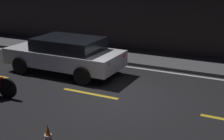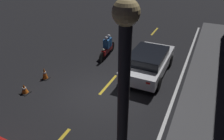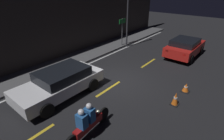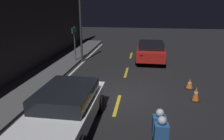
{
  "view_description": "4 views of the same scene",
  "coord_description": "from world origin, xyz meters",
  "views": [
    {
      "loc": [
        3.77,
        -8.03,
        3.73
      ],
      "look_at": [
        -0.06,
        -0.3,
        1.01
      ],
      "focal_mm": 50.0,
      "sensor_mm": 36.0,
      "label": 1
    },
    {
      "loc": [
        7.5,
        4.14,
        6.16
      ],
      "look_at": [
        -1.08,
        0.17,
        0.85
      ],
      "focal_mm": 35.0,
      "sensor_mm": 36.0,
      "label": 2
    },
    {
      "loc": [
        -7.21,
        -5.28,
        5.15
      ],
      "look_at": [
        -0.4,
        0.25,
        0.84
      ],
      "focal_mm": 28.0,
      "sensor_mm": 36.0,
      "label": 3
    },
    {
      "loc": [
        -9.24,
        -1.01,
        4.12
      ],
      "look_at": [
        0.98,
        0.51,
        0.91
      ],
      "focal_mm": 35.0,
      "sensor_mm": 36.0,
      "label": 4
    }
  ],
  "objects": [
    {
      "name": "building_front",
      "position": [
        0.0,
        5.92,
        3.13
      ],
      "size": [
        28.0,
        0.3,
        6.26
      ],
      "color": "#2D2826",
      "rests_on": "ground"
    },
    {
      "name": "street_lamp",
      "position": [
        5.56,
        3.38,
        3.24
      ],
      "size": [
        0.28,
        0.28,
        5.76
      ],
      "color": "#333338",
      "rests_on": "ground"
    },
    {
      "name": "traffic_cone_near",
      "position": [
        -0.09,
        -3.33,
        0.32
      ],
      "size": [
        0.38,
        0.38,
        0.66
      ],
      "color": "black",
      "rests_on": "ground"
    },
    {
      "name": "lane_dash_d",
      "position": [
        3.5,
        0.0,
        0.0
      ],
      "size": [
        2.0,
        0.14,
        0.01
      ],
      "color": "gold",
      "rests_on": "ground"
    },
    {
      "name": "shop_sign",
      "position": [
        5.47,
        3.84,
        1.8
      ],
      "size": [
        0.9,
        0.08,
        2.4
      ],
      "color": "#4C4C51",
      "rests_on": "raised_curb"
    },
    {
      "name": "taxi_red",
      "position": [
        6.45,
        -1.5,
        0.78
      ],
      "size": [
        4.04,
        2.07,
        1.42
      ],
      "rotation": [
        0.0,
        0.0,
        -0.01
      ],
      "color": "red",
      "rests_on": "ground"
    },
    {
      "name": "traffic_cone_mid",
      "position": [
        1.38,
        -3.34,
        0.23
      ],
      "size": [
        0.43,
        0.43,
        0.48
      ],
      "color": "black",
      "rests_on": "ground"
    },
    {
      "name": "lane_solid_kerb",
      "position": [
        0.0,
        3.28,
        0.0
      ],
      "size": [
        25.2,
        0.14,
        0.01
      ],
      "color": "silver",
      "rests_on": "ground"
    },
    {
      "name": "lane_dash_e",
      "position": [
        8.0,
        0.0,
        0.0
      ],
      "size": [
        2.0,
        0.14,
        0.01
      ],
      "color": "gold",
      "rests_on": "ground"
    },
    {
      "name": "lane_dash_b",
      "position": [
        -5.5,
        0.0,
        0.0
      ],
      "size": [
        2.0,
        0.14,
        0.01
      ],
      "color": "gold",
      "rests_on": "ground"
    },
    {
      "name": "motorcycle",
      "position": [
        -4.03,
        -1.52,
        0.65
      ],
      "size": [
        2.43,
        0.41,
        1.4
      ],
      "rotation": [
        0.0,
        0.0,
        0.07
      ],
      "color": "black",
      "rests_on": "ground"
    },
    {
      "name": "ground_plane",
      "position": [
        0.0,
        0.0,
        0.0
      ],
      "size": [
        56.0,
        56.0,
        0.0
      ],
      "primitive_type": "plane",
      "color": "black"
    },
    {
      "name": "lane_dash_c",
      "position": [
        -1.0,
        0.0,
        0.0
      ],
      "size": [
        2.0,
        0.14,
        0.01
      ],
      "color": "gold",
      "rests_on": "ground"
    },
    {
      "name": "raised_curb",
      "position": [
        0.0,
        4.65,
        0.05
      ],
      "size": [
        28.0,
        2.24,
        0.11
      ],
      "color": "#4C4C4F",
      "rests_on": "ground"
    },
    {
      "name": "sedan_white",
      "position": [
        -2.94,
        1.51,
        0.76
      ],
      "size": [
        4.47,
        2.04,
        1.39
      ],
      "rotation": [
        0.0,
        0.0,
        3.14
      ],
      "color": "silver",
      "rests_on": "ground"
    }
  ]
}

